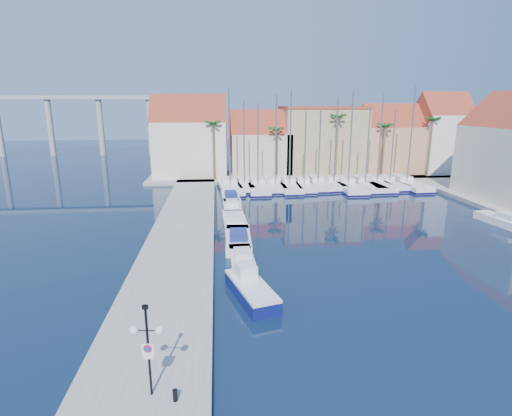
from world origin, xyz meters
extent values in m
plane|color=black|center=(0.00, 0.00, 0.00)|extent=(260.00, 260.00, 0.00)
cube|color=gray|center=(-9.00, 13.50, 0.25)|extent=(6.00, 77.00, 0.50)
cube|color=gray|center=(10.00, 48.00, 0.25)|extent=(54.00, 16.00, 0.50)
cylinder|color=black|center=(-8.46, -7.56, 2.54)|extent=(0.10, 0.10, 4.08)
cylinder|color=black|center=(-8.72, -7.53, 3.46)|extent=(0.51, 0.11, 0.05)
cylinder|color=black|center=(-8.21, -7.59, 3.46)|extent=(0.51, 0.11, 0.05)
sphere|color=white|center=(-8.97, -7.50, 3.46)|extent=(0.37, 0.37, 0.37)
sphere|color=white|center=(-7.96, -7.62, 3.46)|extent=(0.37, 0.37, 0.37)
cube|color=black|center=(-8.46, -7.56, 4.48)|extent=(0.24, 0.15, 0.16)
cube|color=white|center=(-8.47, -7.62, 2.64)|extent=(0.51, 0.09, 0.51)
cylinder|color=red|center=(-8.47, -7.65, 2.69)|extent=(0.35, 0.06, 0.35)
cylinder|color=#1933A5|center=(-8.47, -7.66, 2.69)|extent=(0.24, 0.04, 0.25)
cube|color=white|center=(-8.47, -7.62, 2.29)|extent=(0.41, 0.08, 0.14)
cylinder|color=black|center=(-7.45, -8.03, 0.75)|extent=(0.20, 0.20, 0.50)
cube|color=#0E1557|center=(-3.54, 1.47, 0.42)|extent=(3.27, 5.86, 0.84)
cube|color=white|center=(-3.54, 1.47, 0.93)|extent=(3.27, 5.86, 0.19)
cube|color=white|center=(-3.83, 2.55, 1.44)|extent=(1.56, 1.75, 1.02)
cube|color=white|center=(-3.79, 7.06, 0.40)|extent=(1.88, 5.59, 0.80)
cube|color=white|center=(-3.78, 6.51, 1.10)|extent=(1.28, 1.97, 0.60)
cube|color=white|center=(-3.79, 12.02, 0.40)|extent=(2.45, 6.94, 0.80)
cube|color=navy|center=(-3.82, 11.33, 1.10)|extent=(1.63, 2.46, 0.60)
cube|color=white|center=(-3.86, 17.67, 0.40)|extent=(2.47, 7.19, 0.80)
cube|color=white|center=(-3.84, 16.96, 1.10)|extent=(1.66, 2.54, 0.60)
cube|color=white|center=(-3.89, 23.89, 0.40)|extent=(2.04, 6.19, 0.80)
cube|color=white|center=(-3.88, 23.27, 1.10)|extent=(1.40, 2.17, 0.60)
cube|color=white|center=(-3.89, 28.73, 0.40)|extent=(2.41, 6.78, 0.80)
cube|color=navy|center=(-3.86, 28.06, 1.10)|extent=(1.59, 2.40, 0.60)
cube|color=white|center=(24.00, 15.22, 0.40)|extent=(2.73, 6.34, 0.80)
cube|color=white|center=(24.08, 14.61, 1.10)|extent=(1.64, 2.31, 0.60)
cube|color=white|center=(-3.73, 35.83, 0.50)|extent=(3.90, 11.72, 1.00)
cube|color=#120D45|center=(-3.73, 35.83, 0.18)|extent=(3.96, 11.78, 0.28)
cube|color=white|center=(-3.82, 36.98, 1.30)|extent=(2.36, 3.61, 0.60)
cylinder|color=slate|center=(-3.69, 35.26, 7.74)|extent=(0.20, 0.20, 13.48)
cube|color=white|center=(-1.60, 36.52, 0.50)|extent=(2.86, 8.81, 1.00)
cube|color=#120D45|center=(-1.60, 36.52, 0.18)|extent=(2.92, 8.87, 0.28)
cube|color=white|center=(-1.66, 37.38, 1.30)|extent=(1.76, 2.71, 0.60)
cylinder|color=slate|center=(-1.57, 36.09, 6.93)|extent=(0.20, 0.20, 11.86)
cube|color=white|center=(0.32, 35.29, 0.50)|extent=(2.83, 10.73, 1.00)
cube|color=#120D45|center=(0.32, 35.29, 0.18)|extent=(2.89, 10.79, 0.28)
cube|color=white|center=(0.33, 36.37, 1.30)|extent=(1.96, 3.22, 0.60)
cylinder|color=slate|center=(0.32, 34.76, 6.70)|extent=(0.20, 0.20, 11.41)
cube|color=white|center=(3.05, 36.25, 0.50)|extent=(2.76, 9.67, 1.00)
cube|color=#120D45|center=(3.05, 36.25, 0.18)|extent=(2.82, 9.73, 0.28)
cube|color=white|center=(3.07, 37.21, 1.30)|extent=(1.83, 2.93, 0.60)
cylinder|color=slate|center=(3.03, 35.77, 7.28)|extent=(0.20, 0.20, 12.56)
cube|color=white|center=(5.02, 35.53, 0.50)|extent=(2.93, 10.52, 1.00)
cube|color=#120D45|center=(5.02, 35.53, 0.18)|extent=(2.99, 10.58, 0.28)
cube|color=white|center=(5.04, 36.58, 1.30)|extent=(1.97, 3.18, 0.60)
cylinder|color=slate|center=(5.01, 35.01, 7.67)|extent=(0.20, 0.20, 13.34)
cube|color=white|center=(7.29, 35.78, 0.50)|extent=(2.99, 9.71, 1.00)
cube|color=#120D45|center=(7.29, 35.78, 0.18)|extent=(3.05, 9.77, 0.28)
cube|color=white|center=(7.34, 36.73, 1.30)|extent=(1.89, 2.96, 0.60)
cylinder|color=slate|center=(7.27, 35.30, 6.13)|extent=(0.20, 0.20, 10.26)
cube|color=white|center=(9.57, 36.47, 0.50)|extent=(2.67, 9.68, 1.00)
cube|color=#120D45|center=(9.57, 36.47, 0.18)|extent=(2.73, 9.74, 0.28)
cube|color=white|center=(9.56, 37.43, 1.30)|extent=(1.80, 2.92, 0.60)
cylinder|color=slate|center=(9.58, 35.99, 6.23)|extent=(0.20, 0.20, 10.45)
cube|color=white|center=(11.94, 36.12, 0.50)|extent=(2.27, 8.43, 1.00)
cube|color=#120D45|center=(11.94, 36.12, 0.18)|extent=(2.33, 8.49, 0.28)
cube|color=white|center=(11.95, 36.96, 1.30)|extent=(1.55, 2.54, 0.60)
cylinder|color=slate|center=(11.94, 35.70, 7.14)|extent=(0.20, 0.20, 12.29)
cube|color=white|center=(13.77, 35.10, 0.50)|extent=(3.47, 11.99, 1.00)
cube|color=#120D45|center=(13.77, 35.10, 0.18)|extent=(3.53, 12.05, 0.28)
cube|color=white|center=(13.81, 36.28, 1.30)|extent=(2.28, 3.64, 0.60)
cylinder|color=slate|center=(13.75, 34.50, 7.64)|extent=(0.20, 0.20, 13.28)
cube|color=white|center=(16.49, 35.49, 0.50)|extent=(3.68, 11.40, 1.00)
cube|color=#120D45|center=(16.49, 35.49, 0.18)|extent=(3.74, 11.47, 0.28)
cube|color=white|center=(16.41, 36.61, 1.30)|extent=(2.27, 3.50, 0.60)
cylinder|color=slate|center=(16.53, 34.93, 6.43)|extent=(0.20, 0.20, 10.85)
cube|color=white|center=(18.53, 35.86, 0.50)|extent=(4.01, 11.82, 1.00)
cube|color=#120D45|center=(18.53, 35.86, 0.18)|extent=(4.08, 11.88, 0.28)
cube|color=white|center=(18.63, 37.02, 1.30)|extent=(2.41, 3.65, 0.60)
cylinder|color=slate|center=(18.48, 35.28, 7.32)|extent=(0.20, 0.20, 12.65)
cube|color=white|center=(20.54, 35.94, 0.50)|extent=(3.23, 9.56, 1.00)
cube|color=#120D45|center=(20.54, 35.94, 0.18)|extent=(3.29, 9.62, 0.28)
cube|color=white|center=(20.46, 36.88, 1.30)|extent=(1.94, 2.95, 0.60)
cylinder|color=slate|center=(20.58, 35.48, 6.29)|extent=(0.20, 0.20, 10.57)
cube|color=white|center=(23.03, 35.62, 0.50)|extent=(3.75, 11.78, 1.00)
cube|color=#120D45|center=(23.03, 35.62, 0.18)|extent=(3.82, 11.85, 0.28)
cube|color=white|center=(22.96, 36.78, 1.30)|extent=(2.33, 3.61, 0.60)
cylinder|color=slate|center=(23.07, 35.04, 7.91)|extent=(0.20, 0.20, 13.81)
cube|color=beige|center=(-10.00, 47.00, 5.00)|extent=(12.00, 9.00, 9.00)
cube|color=maroon|center=(-10.00, 47.00, 9.50)|extent=(12.30, 9.00, 9.00)
cube|color=beige|center=(2.00, 47.00, 4.00)|extent=(10.00, 8.00, 7.00)
cube|color=maroon|center=(2.00, 47.00, 7.50)|extent=(10.30, 8.00, 8.00)
cube|color=#9D8960|center=(13.00, 48.00, 6.00)|extent=(14.00, 10.00, 11.00)
cube|color=maroon|center=(13.00, 48.00, 11.75)|extent=(14.20, 10.20, 0.50)
cube|color=tan|center=(25.00, 47.00, 4.50)|extent=(10.00, 8.00, 8.00)
cube|color=maroon|center=(25.00, 47.00, 8.50)|extent=(10.30, 8.00, 8.00)
cube|color=silver|center=(34.00, 46.00, 5.50)|extent=(8.00, 8.00, 10.00)
cube|color=maroon|center=(34.00, 46.00, 10.50)|extent=(8.30, 8.00, 8.00)
cylinder|color=brown|center=(-6.00, 42.00, 5.00)|extent=(0.36, 0.36, 9.00)
sphere|color=#164F19|center=(-6.00, 42.00, 9.35)|extent=(2.60, 2.60, 2.60)
cylinder|color=brown|center=(4.00, 42.00, 4.50)|extent=(0.36, 0.36, 8.00)
sphere|color=#164F19|center=(4.00, 42.00, 8.35)|extent=(2.60, 2.60, 2.60)
cylinder|color=brown|center=(14.00, 42.00, 5.50)|extent=(0.36, 0.36, 10.00)
sphere|color=#164F19|center=(14.00, 42.00, 10.35)|extent=(2.60, 2.60, 2.60)
cylinder|color=brown|center=(22.00, 42.00, 4.75)|extent=(0.36, 0.36, 8.50)
sphere|color=#164F19|center=(22.00, 42.00, 8.85)|extent=(2.60, 2.60, 2.60)
cylinder|color=brown|center=(30.00, 42.00, 5.25)|extent=(0.36, 0.36, 9.50)
sphere|color=#164F19|center=(30.00, 42.00, 9.85)|extent=(2.60, 2.60, 2.60)
cube|color=#9E9E99|center=(-38.00, 82.00, 14.00)|extent=(48.00, 2.20, 0.90)
cylinder|color=#9E9E99|center=(-46.00, 82.00, 7.00)|extent=(1.40, 1.40, 14.00)
cylinder|color=#9E9E99|center=(-34.00, 82.00, 7.00)|extent=(1.40, 1.40, 14.00)
cylinder|color=#9E9E99|center=(-22.00, 82.00, 7.00)|extent=(1.40, 1.40, 14.00)
camera|label=1|loc=(-5.54, -21.98, 12.08)|focal=28.00mm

